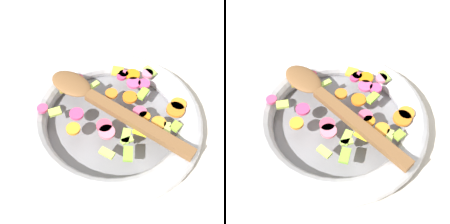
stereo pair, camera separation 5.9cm
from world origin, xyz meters
The scene contains 4 objects.
ground_plane centered at (0.00, 0.00, 0.00)m, with size 4.00×4.00×0.00m, color beige.
skillet centered at (0.00, 0.00, 0.02)m, with size 0.36×0.36×0.05m.
chopped_vegetables centered at (0.01, 0.03, 0.05)m, with size 0.25×0.23×0.01m.
wooden_spoon centered at (-0.02, 0.00, 0.06)m, with size 0.32×0.06×0.01m.
Camera 2 is at (0.26, -0.25, 0.53)m, focal length 50.00 mm.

